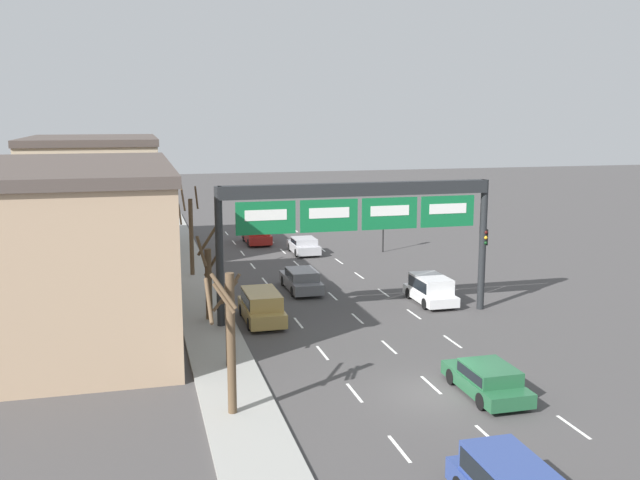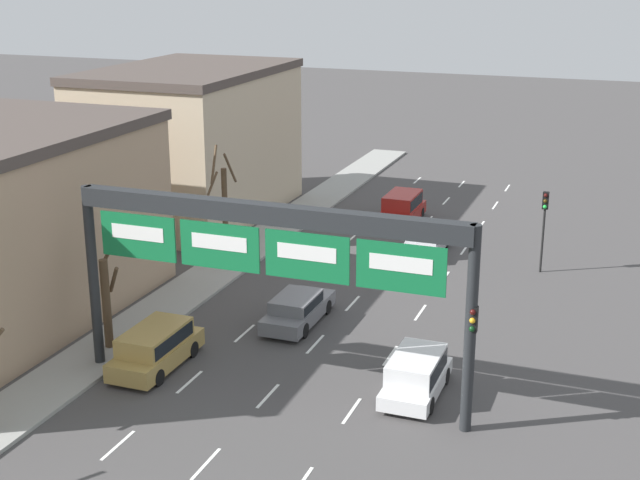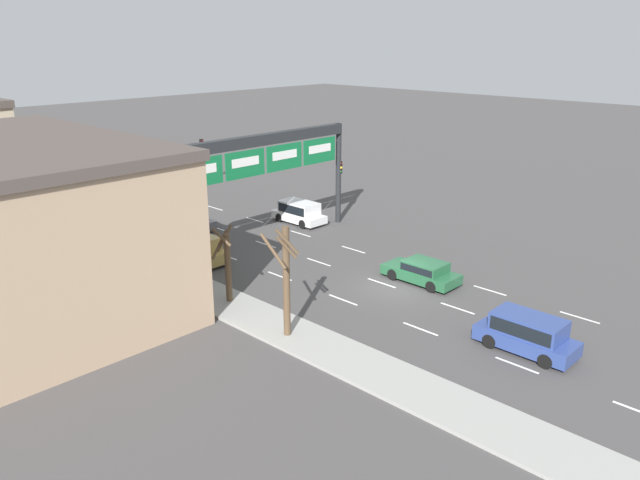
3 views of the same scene
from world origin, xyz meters
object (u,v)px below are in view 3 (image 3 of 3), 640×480
traffic_light_near_gantry (202,152)px  tree_bare_furthest (286,277)px  suv_blue (527,332)px  tree_bare_closest (148,230)px  car_grey (187,219)px  suv_white (299,211)px  car_silver (138,187)px  tree_bare_third (227,262)px  sign_gantry (262,155)px  car_green (422,271)px  suv_red (78,179)px  tree_bare_second (62,188)px  suv_gold (195,247)px  traffic_light_mid_block (340,179)px

traffic_light_near_gantry → tree_bare_furthest: 32.90m
suv_blue → tree_bare_closest: bearing=105.8°
car_grey → suv_blue: (-0.34, -26.50, 0.20)m
suv_white → tree_bare_furthest: (-13.53, -13.05, 2.16)m
car_silver → tree_bare_third: 26.17m
suv_white → tree_bare_third: tree_bare_third is taller
car_silver → traffic_light_near_gantry: bearing=-8.4°
tree_bare_closest → tree_bare_third: bearing=-89.3°
sign_gantry → car_green: 12.92m
suv_white → suv_red: 22.99m
suv_white → sign_gantry: bearing=-159.2°
tree_bare_second → tree_bare_third: bearing=-89.5°
car_silver → traffic_light_near_gantry: (6.35, -0.94, 2.38)m
suv_white → tree_bare_second: tree_bare_second is taller
tree_bare_closest → tree_bare_third: tree_bare_closest is taller
suv_gold → suv_red: bearing=81.0°
car_silver → car_green: 30.15m
tree_bare_second → tree_bare_furthest: tree_bare_second is taller
suv_white → traffic_light_near_gantry: 15.99m
traffic_light_mid_block → suv_red: bearing=110.4°
suv_white → tree_bare_second: (-13.05, 10.54, 2.28)m
tree_bare_closest → suv_gold: bearing=-17.4°
suv_white → car_green: suv_white is taller
car_silver → suv_red: 6.18m
tree_bare_closest → sign_gantry: bearing=-10.7°
suv_red → tree_bare_closest: tree_bare_closest is taller
suv_blue → tree_bare_third: (-5.89, 13.78, 1.32)m
traffic_light_near_gantry → tree_bare_second: size_ratio=0.68×
sign_gantry → car_green: size_ratio=3.44×
car_green → traffic_light_near_gantry: bearing=78.3°
car_green → tree_bare_furthest: 10.38m
sign_gantry → car_silver: bearing=85.7°
traffic_light_mid_block → car_green: bearing=-116.5°
car_grey → car_silver: 12.12m
sign_gantry → tree_bare_furthest: 14.23m
suv_blue → traffic_light_near_gantry: bearing=75.5°
traffic_light_mid_block → tree_bare_second: tree_bare_second is taller
tree_bare_third → tree_bare_furthest: bearing=-96.9°
car_silver → tree_bare_third: size_ratio=1.02×
traffic_light_near_gantry → tree_bare_second: bearing=-162.0°
suv_red → traffic_light_mid_block: traffic_light_mid_block is taller
sign_gantry → suv_white: bearing=20.8°
suv_gold → tree_bare_third: (-2.61, -6.59, 1.33)m
suv_white → car_green: size_ratio=0.95×
sign_gantry → tree_bare_closest: (-7.86, 1.49, -3.63)m
car_grey → suv_blue: bearing=-90.7°
car_green → tree_bare_second: 26.09m
suv_red → car_green: bearing=-84.9°
traffic_light_near_gantry → suv_white: bearing=-99.5°
car_green → traffic_light_near_gantry: (6.06, 29.21, 2.39)m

